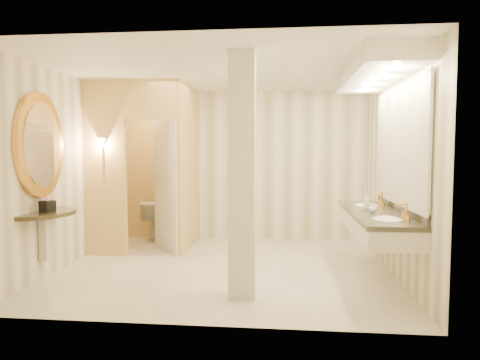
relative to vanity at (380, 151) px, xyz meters
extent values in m
plane|color=#EEE6CD|center=(-1.98, 0.40, -1.63)|extent=(4.50, 4.50, 0.00)
plane|color=white|center=(-1.98, 0.40, 1.07)|extent=(4.50, 4.50, 0.00)
cube|color=white|center=(-1.98, 2.40, -0.28)|extent=(4.50, 0.02, 2.70)
cube|color=white|center=(-1.98, -1.60, -0.28)|extent=(4.50, 0.02, 2.70)
cube|color=white|center=(-4.23, 0.40, -0.28)|extent=(0.02, 4.00, 2.70)
cube|color=white|center=(0.27, 0.40, -0.28)|extent=(0.02, 4.00, 2.70)
cube|color=#EAC77A|center=(-2.78, 1.65, -0.28)|extent=(0.10, 1.50, 2.70)
cube|color=#EAC77A|center=(-3.90, 0.90, -0.28)|extent=(0.65, 0.10, 2.70)
cube|color=#EAC77A|center=(-3.18, 0.90, 0.77)|extent=(0.80, 0.10, 0.60)
cube|color=beige|center=(-3.04, 1.20, -0.58)|extent=(0.56, 0.64, 2.10)
cylinder|color=gold|center=(-3.90, 0.83, -0.08)|extent=(0.03, 0.03, 0.30)
cone|color=beige|center=(-3.90, 0.83, 0.12)|extent=(0.14, 0.14, 0.14)
cube|color=beige|center=(-0.03, 0.00, -0.90)|extent=(0.60, 2.18, 0.24)
cube|color=black|center=(-0.03, 0.00, -0.78)|extent=(0.64, 2.22, 0.05)
cube|color=black|center=(0.25, 0.00, -0.71)|extent=(0.03, 2.18, 0.10)
ellipsoid|color=white|center=(-0.03, -0.59, -0.80)|extent=(0.40, 0.44, 0.15)
cylinder|color=gold|center=(0.17, -0.59, -0.67)|extent=(0.03, 0.03, 0.22)
ellipsoid|color=white|center=(-0.03, 0.59, -0.80)|extent=(0.40, 0.44, 0.15)
cylinder|color=gold|center=(0.17, 0.59, -0.67)|extent=(0.03, 0.03, 0.22)
cube|color=white|center=(0.25, 0.00, 0.07)|extent=(0.03, 2.18, 1.40)
cube|color=beige|center=(-0.03, 0.00, 0.96)|extent=(0.75, 2.38, 0.22)
cylinder|color=black|center=(-4.21, -0.38, -0.78)|extent=(1.01, 1.01, 0.05)
cube|color=beige|center=(-4.17, -0.38, -1.08)|extent=(0.10, 0.10, 0.60)
cylinder|color=gold|center=(-4.19, -0.38, 0.07)|extent=(0.07, 1.01, 1.01)
cylinder|color=white|center=(-4.15, -0.38, 0.07)|extent=(0.02, 0.81, 0.81)
cube|color=beige|center=(-1.63, -0.76, -0.28)|extent=(0.28, 0.28, 2.70)
cube|color=black|center=(-4.06, -0.47, -0.68)|extent=(0.18, 0.18, 0.14)
imported|color=white|center=(-3.43, 2.15, -1.27)|extent=(0.52, 0.76, 0.71)
imported|color=beige|center=(-0.08, -0.06, -0.68)|extent=(0.07, 0.07, 0.15)
imported|color=silver|center=(-0.09, -0.11, -0.70)|extent=(0.10, 0.10, 0.11)
imported|color=#C6B28C|center=(-0.12, 0.14, -0.65)|extent=(0.11, 0.11, 0.21)
camera|label=1|loc=(-1.19, -5.42, 0.01)|focal=32.00mm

